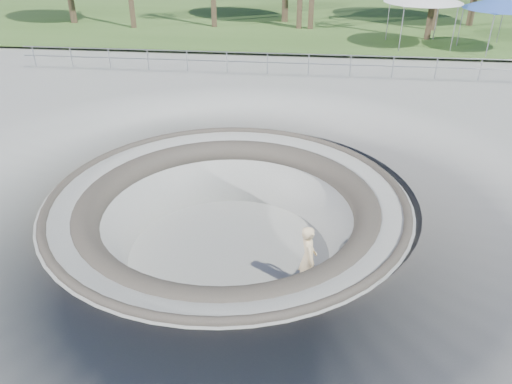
% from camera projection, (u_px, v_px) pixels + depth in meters
% --- Properties ---
extents(ground, '(180.00, 180.00, 0.00)m').
position_uv_depth(ground, '(228.00, 196.00, 14.22)').
color(ground, '#979893').
rests_on(ground, ground).
extents(skate_bowl, '(14.00, 14.00, 4.10)m').
position_uv_depth(skate_bowl, '(229.00, 249.00, 15.12)').
color(skate_bowl, '#979893').
rests_on(skate_bowl, ground).
extents(grass_strip, '(180.00, 36.00, 0.12)m').
position_uv_depth(grass_strip, '(291.00, 3.00, 43.60)').
color(grass_strip, '#375622').
rests_on(grass_strip, ground).
extents(distant_hills, '(103.20, 45.00, 28.60)m').
position_uv_depth(distant_hills, '(326.00, 34.00, 66.85)').
color(distant_hills, brown).
rests_on(distant_hills, ground).
extents(safety_railing, '(25.00, 0.06, 1.03)m').
position_uv_depth(safety_railing, '(267.00, 63.00, 24.29)').
color(safety_railing, gray).
rests_on(safety_railing, ground).
extents(skateboard, '(0.78, 0.48, 0.08)m').
position_uv_depth(skateboard, '(306.00, 287.00, 13.58)').
color(skateboard, olive).
rests_on(skateboard, ground).
extents(skater, '(0.62, 0.79, 1.92)m').
position_uv_depth(skater, '(308.00, 258.00, 13.10)').
color(skater, beige).
rests_on(skater, skateboard).
extents(canopy_blue, '(5.37, 5.37, 2.90)m').
position_uv_depth(canopy_blue, '(502.00, 2.00, 27.24)').
color(canopy_blue, gray).
rests_on(canopy_blue, ground).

